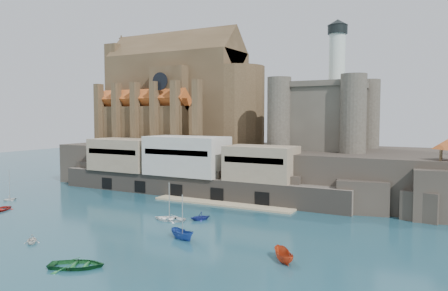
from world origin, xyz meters
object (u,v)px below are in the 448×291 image
boat_1 (32,243)px  church (180,99)px  castle_keep (326,112)px  boat_2 (183,239)px

boat_1 → church: bearing=61.5°
church → boat_1: bearing=-75.2°
castle_keep → boat_1: (-24.43, -58.80, -18.31)m
church → castle_keep: 40.39m
castle_keep → boat_2: size_ratio=6.19×
boat_1 → boat_2: (17.22, 11.66, 0.00)m
boat_1 → boat_2: 20.80m
castle_keep → boat_1: bearing=-112.6°
church → castle_keep: (40.21, -0.78, -3.81)m
church → boat_1: (15.78, -59.57, -22.13)m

